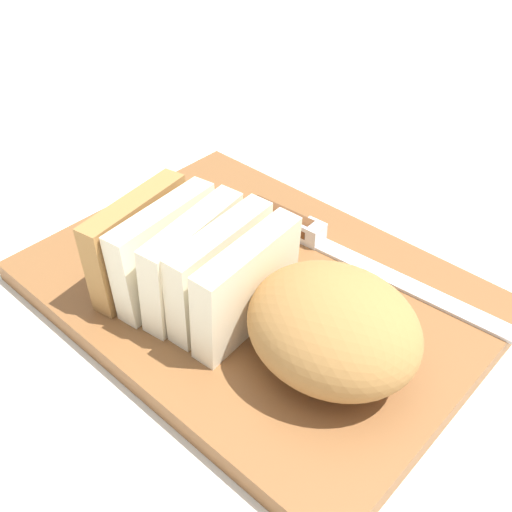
% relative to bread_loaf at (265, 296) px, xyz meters
% --- Properties ---
extents(ground_plane, '(3.00, 3.00, 0.00)m').
position_rel_bread_loaf_xyz_m(ground_plane, '(0.04, -0.04, -0.06)').
color(ground_plane, silver).
extents(cutting_board, '(0.38, 0.28, 0.02)m').
position_rel_bread_loaf_xyz_m(cutting_board, '(0.04, -0.04, -0.05)').
color(cutting_board, brown).
rests_on(cutting_board, ground_plane).
extents(bread_loaf, '(0.26, 0.14, 0.08)m').
position_rel_bread_loaf_xyz_m(bread_loaf, '(0.00, 0.00, 0.00)').
color(bread_loaf, '#A8753D').
rests_on(bread_loaf, cutting_board).
extents(bread_knife, '(0.26, 0.03, 0.02)m').
position_rel_bread_loaf_xyz_m(bread_knife, '(0.05, -0.12, -0.03)').
color(bread_knife, silver).
rests_on(bread_knife, cutting_board).
extents(crumb_near_knife, '(0.01, 0.01, 0.01)m').
position_rel_bread_loaf_xyz_m(crumb_near_knife, '(-0.04, -0.04, -0.04)').
color(crumb_near_knife, tan).
rests_on(crumb_near_knife, cutting_board).
extents(crumb_near_loaf, '(0.00, 0.00, 0.00)m').
position_rel_bread_loaf_xyz_m(crumb_near_loaf, '(-0.04, -0.05, -0.04)').
color(crumb_near_loaf, tan).
rests_on(crumb_near_loaf, cutting_board).
extents(crumb_stray_left, '(0.01, 0.01, 0.01)m').
position_rel_bread_loaf_xyz_m(crumb_stray_left, '(0.03, -0.00, -0.04)').
color(crumb_stray_left, tan).
rests_on(crumb_stray_left, cutting_board).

